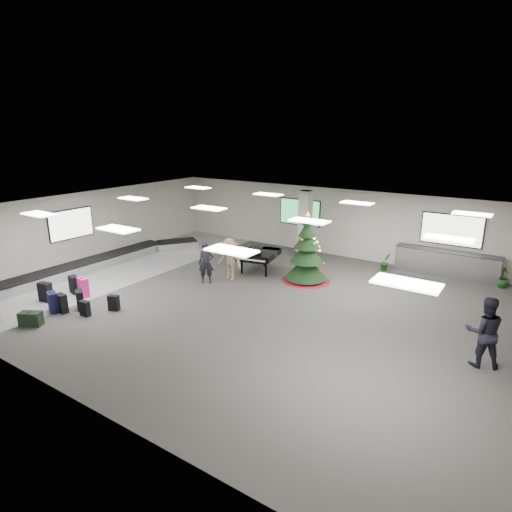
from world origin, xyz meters
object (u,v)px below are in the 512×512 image
Objects in this scene: traveler_b at (229,259)px; traveler_bench at (484,332)px; baggage_carousel at (109,260)px; potted_plant_left at (385,262)px; christmas_tree at (306,257)px; service_counter at (446,263)px; grand_piano at (259,255)px; pink_suitcase at (83,287)px; potted_plant_right at (503,277)px; traveler_a at (206,263)px.

traveler_b is 9.46m from traveler_bench.
baggage_carousel is 5.15× the size of traveler_bench.
traveler_b reaches higher than potted_plant_left.
baggage_carousel is 3.44× the size of christmas_tree.
grand_piano is at bearing -151.14° from service_counter.
traveler_bench is at bearing 24.64° from pink_suitcase.
pink_suitcase is (2.37, -2.96, 0.14)m from baggage_carousel.
potted_plant_left is (8.19, 8.99, 0.04)m from pink_suitcase.
traveler_bench is at bearing -10.74° from traveler_b.
traveler_bench reaches higher than potted_plant_right.
traveler_a is at bearing -142.32° from christmas_tree.
pink_suitcase is 8.47m from christmas_tree.
baggage_carousel is at bearing -166.34° from traveler_b.
traveler_a is (-0.93, -2.36, 0.08)m from grand_piano.
service_counter reaches higher than pink_suitcase.
christmas_tree is at bearing -10.02° from grand_piano.
christmas_tree is at bearing -46.85° from traveler_bench.
potted_plant_left is at bearing 60.05° from pink_suitcase.
grand_piano is at bearing 70.55° from pink_suitcase.
traveler_a is 9.89m from traveler_bench.
traveler_bench reaches higher than grand_piano.
service_counter is at bearing 175.49° from potted_plant_right.
pink_suitcase is at bearing -133.58° from grand_piano.
grand_piano is at bearing -158.07° from potted_plant_right.
traveler_b is at bearing -136.77° from potted_plant_left.
service_counter is 14.27m from pink_suitcase.
potted_plant_left is (-2.28, -0.70, -0.15)m from service_counter.
grand_piano is at bearing -40.58° from traveler_bench.
grand_piano reaches higher than pink_suitcase.
potted_plant_left is (4.88, 4.58, -0.46)m from traveler_b.
traveler_bench is at bearing -54.63° from potted_plant_left.
grand_piano is (3.70, 5.96, 0.38)m from pink_suitcase.
traveler_bench is (2.15, -6.95, 0.40)m from service_counter.
traveler_a is at bearing -141.64° from service_counter.
traveler_b reaches higher than traveler_a.
grand_piano is at bearing -178.27° from christmas_tree.
potted_plant_right is (4.37, 0.54, 0.02)m from potted_plant_left.
christmas_tree is 7.53m from potted_plant_right.
service_counter is 5.86m from christmas_tree.
pink_suitcase is at bearing -137.21° from service_counter.
pink_suitcase reaches higher than baggage_carousel.
service_counter reaches higher than grand_piano.
potted_plant_left is at bearing -162.85° from service_counter.
potted_plant_right is at bearing 23.75° from baggage_carousel.
potted_plant_left is (4.49, 3.03, -0.33)m from grand_piano.
potted_plant_left is (-4.44, 6.25, -0.55)m from traveler_bench.
pink_suitcase is 0.88× the size of potted_plant_right.
traveler_b is (-7.16, -5.29, 0.31)m from service_counter.
pink_suitcase is 12.16m from potted_plant_left.
traveler_a is at bearing -135.15° from potted_plant_left.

